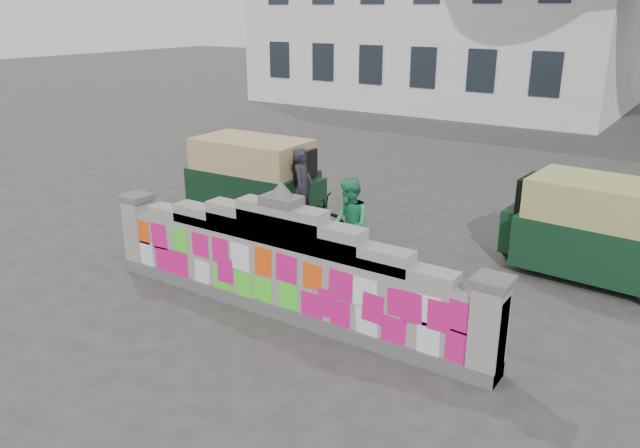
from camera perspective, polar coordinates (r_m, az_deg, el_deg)
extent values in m
plane|color=#383533|center=(9.23, -3.33, -8.21)|extent=(100.00, 100.00, 0.00)
cube|color=#4C4C49|center=(9.18, -3.34, -7.65)|extent=(6.40, 0.42, 0.20)
cube|color=gray|center=(8.97, -3.40, -4.80)|extent=(6.40, 0.32, 1.00)
cube|color=gray|center=(8.75, -3.47, -1.38)|extent=(5.20, 0.32, 0.14)
cube|color=gray|center=(8.73, -3.48, -0.95)|extent=(4.00, 0.32, 0.28)
cube|color=gray|center=(8.70, -3.49, -0.46)|extent=(2.60, 0.32, 0.44)
cube|color=gray|center=(8.68, -3.50, -0.02)|extent=(1.40, 0.32, 0.58)
cube|color=#4C4C49|center=(8.57, -3.55, 2.19)|extent=(0.55, 0.36, 0.12)
cone|color=#4C4C49|center=(8.53, -3.57, 3.22)|extent=(0.36, 0.36, 0.22)
cube|color=gray|center=(10.94, -16.13, -0.94)|extent=(0.36, 0.40, 1.24)
cube|color=#4C4C49|center=(10.74, -16.45, 2.37)|extent=(0.44, 0.44, 0.10)
cube|color=gray|center=(7.69, 15.11, -9.59)|extent=(0.36, 0.40, 1.24)
cube|color=#4C4C49|center=(7.41, 15.54, -5.10)|extent=(0.44, 0.44, 0.10)
cube|color=silver|center=(30.92, 11.63, 18.31)|extent=(16.00, 10.00, 8.00)
imported|color=black|center=(11.96, -1.58, 0.69)|extent=(1.83, 1.07, 0.91)
imported|color=black|center=(11.86, -1.60, 2.14)|extent=(0.51, 0.64, 1.54)
imported|color=#2A9A64|center=(10.45, 2.69, -0.10)|extent=(0.97, 0.97, 1.59)
cube|color=black|center=(13.37, -6.15, 3.21)|extent=(2.63, 1.49, 0.86)
cube|color=tan|center=(13.18, -6.27, 6.36)|extent=(2.42, 1.43, 0.65)
cube|color=black|center=(12.61, -1.30, 2.34)|extent=(0.57, 0.77, 0.75)
cube|color=black|center=(12.44, -1.32, 5.20)|extent=(0.11, 0.76, 0.65)
cylinder|color=black|center=(12.66, -0.88, 0.87)|extent=(0.54, 0.15, 0.54)
cylinder|color=black|center=(13.63, -10.85, 1.87)|extent=(0.54, 0.15, 0.54)
cylinder|color=black|center=(14.49, -7.72, 3.07)|extent=(0.54, 0.15, 0.54)
cube|color=#10311C|center=(11.09, 24.40, -1.84)|extent=(2.65, 1.56, 0.85)
cube|color=tan|center=(10.87, 24.93, 1.84)|extent=(2.43, 1.49, 0.64)
cube|color=#10311C|center=(11.43, 17.97, -0.44)|extent=(0.58, 0.78, 0.75)
cube|color=black|center=(11.24, 18.30, 2.63)|extent=(0.14, 0.75, 0.64)
cylinder|color=black|center=(11.57, 17.32, -1.83)|extent=(0.54, 0.16, 0.53)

